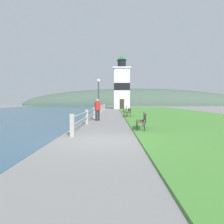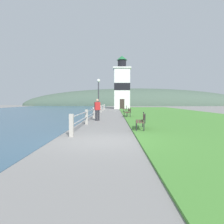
{
  "view_description": "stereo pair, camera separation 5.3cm",
  "coord_description": "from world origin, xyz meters",
  "px_view_note": "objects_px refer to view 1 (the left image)",
  "views": [
    {
      "loc": [
        0.48,
        -8.48,
        1.56
      ],
      "look_at": [
        0.23,
        17.03,
        0.3
      ],
      "focal_mm": 35.0,
      "sensor_mm": 36.0,
      "label": 1
    },
    {
      "loc": [
        0.54,
        -8.48,
        1.56
      ],
      "look_at": [
        0.23,
        17.03,
        0.3
      ],
      "focal_mm": 35.0,
      "sensor_mm": 36.0,
      "label": 2
    }
  ],
  "objects_px": {
    "park_bench_far": "(125,108)",
    "lighthouse": "(122,86)",
    "lamp_post": "(99,90)",
    "park_bench_midway": "(128,112)",
    "person_strolling": "(98,109)",
    "park_bench_near": "(142,120)"
  },
  "relations": [
    {
      "from": "park_bench_near",
      "to": "lighthouse",
      "type": "bearing_deg",
      "value": -84.94
    },
    {
      "from": "park_bench_near",
      "to": "person_strolling",
      "type": "bearing_deg",
      "value": -58.19
    },
    {
      "from": "park_bench_midway",
      "to": "lamp_post",
      "type": "bearing_deg",
      "value": -37.91
    },
    {
      "from": "park_bench_near",
      "to": "lamp_post",
      "type": "bearing_deg",
      "value": -69.64
    },
    {
      "from": "park_bench_near",
      "to": "lighthouse",
      "type": "xyz_separation_m",
      "value": [
        0.04,
        33.34,
        4.19
      ]
    },
    {
      "from": "lighthouse",
      "to": "lamp_post",
      "type": "height_order",
      "value": "lighthouse"
    },
    {
      "from": "lighthouse",
      "to": "person_strolling",
      "type": "xyz_separation_m",
      "value": [
        -2.88,
        -27.69,
        -3.78
      ]
    },
    {
      "from": "park_bench_near",
      "to": "park_bench_far",
      "type": "height_order",
      "value": "same"
    },
    {
      "from": "person_strolling",
      "to": "park_bench_near",
      "type": "bearing_deg",
      "value": -176.55
    },
    {
      "from": "lighthouse",
      "to": "person_strolling",
      "type": "distance_m",
      "value": 28.09
    },
    {
      "from": "person_strolling",
      "to": "lamp_post",
      "type": "relative_size",
      "value": 0.44
    },
    {
      "from": "person_strolling",
      "to": "lamp_post",
      "type": "bearing_deg",
      "value": -19.89
    },
    {
      "from": "park_bench_far",
      "to": "person_strolling",
      "type": "distance_m",
      "value": 13.84
    },
    {
      "from": "park_bench_midway",
      "to": "park_bench_far",
      "type": "distance_m",
      "value": 9.49
    },
    {
      "from": "lamp_post",
      "to": "park_bench_far",
      "type": "bearing_deg",
      "value": 66.24
    },
    {
      "from": "park_bench_near",
      "to": "park_bench_far",
      "type": "bearing_deg",
      "value": -85.08
    },
    {
      "from": "park_bench_far",
      "to": "person_strolling",
      "type": "xyz_separation_m",
      "value": [
        -2.91,
        -13.52,
        0.41
      ]
    },
    {
      "from": "park_bench_far",
      "to": "lighthouse",
      "type": "distance_m",
      "value": 14.77
    },
    {
      "from": "park_bench_far",
      "to": "lighthouse",
      "type": "xyz_separation_m",
      "value": [
        -0.03,
        14.17,
        4.19
      ]
    },
    {
      "from": "park_bench_midway",
      "to": "park_bench_near",
      "type": "bearing_deg",
      "value": 86.89
    },
    {
      "from": "park_bench_far",
      "to": "park_bench_near",
      "type": "bearing_deg",
      "value": 91.79
    },
    {
      "from": "lamp_post",
      "to": "park_bench_midway",
      "type": "bearing_deg",
      "value": -33.95
    }
  ]
}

